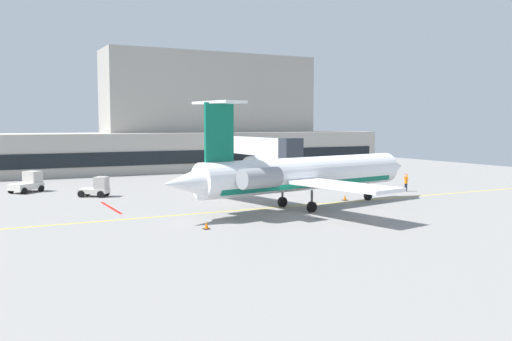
% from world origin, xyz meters
% --- Properties ---
extents(ground, '(120.00, 120.00, 0.11)m').
position_xyz_m(ground, '(-0.00, 0.00, -0.05)').
color(ground, gray).
extents(terminal_building, '(67.79, 13.75, 19.35)m').
position_xyz_m(terminal_building, '(10.46, 47.59, 7.40)').
color(terminal_building, '#ADA89E').
rests_on(terminal_building, ground).
extents(jet_bridge_west, '(2.40, 22.97, 5.77)m').
position_xyz_m(jet_bridge_west, '(10.87, 27.75, 4.41)').
color(jet_bridge_west, silver).
rests_on(jet_bridge_west, ground).
extents(regional_jet, '(28.04, 21.72, 9.26)m').
position_xyz_m(regional_jet, '(2.17, 1.65, 3.10)').
color(regional_jet, white).
rests_on(regional_jet, ground).
extents(baggage_tug, '(3.88, 3.70, 2.27)m').
position_xyz_m(baggage_tug, '(-18.17, 25.60, 1.02)').
color(baggage_tug, silver).
rests_on(baggage_tug, ground).
extents(pushback_tractor, '(3.29, 3.03, 2.08)m').
position_xyz_m(pushback_tractor, '(-12.24, 18.21, 0.93)').
color(pushback_tractor, silver).
rests_on(pushback_tractor, ground).
extents(fuel_tank, '(6.47, 2.56, 2.72)m').
position_xyz_m(fuel_tank, '(14.97, 33.16, 1.51)').
color(fuel_tank, white).
rests_on(fuel_tank, ground).
extents(marshaller, '(0.34, 0.83, 2.00)m').
position_xyz_m(marshaller, '(19.23, 7.04, 1.02)').
color(marshaller, '#191E33').
rests_on(marshaller, ground).
extents(safety_cone_alpha, '(0.47, 0.47, 0.55)m').
position_xyz_m(safety_cone_alpha, '(8.87, 4.28, 0.25)').
color(safety_cone_alpha, orange).
rests_on(safety_cone_alpha, ground).
extents(safety_cone_bravo, '(0.47, 0.47, 0.55)m').
position_xyz_m(safety_cone_bravo, '(-8.86, -3.24, 0.25)').
color(safety_cone_bravo, orange).
rests_on(safety_cone_bravo, ground).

